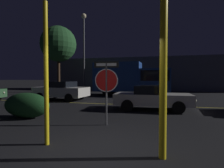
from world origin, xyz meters
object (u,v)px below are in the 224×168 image
(delivery_truck, at_px, (132,78))
(tree_0, at_px, (58,44))
(passing_car_3, at_px, (152,97))
(hedge_bush_1, at_px, (27,105))
(yellow_pole_right, at_px, (163,79))
(street_lamp, at_px, (84,41))
(yellow_pole_left, at_px, (46,74))
(stop_sign, at_px, (106,80))
(passing_car_2, at_px, (62,91))

(delivery_truck, height_order, tree_0, tree_0)
(passing_car_3, bearing_deg, hedge_bush_1, -58.54)
(yellow_pole_right, bearing_deg, street_lamp, 119.10)
(yellow_pole_right, relative_size, tree_0, 0.43)
(yellow_pole_left, bearing_deg, street_lamp, 108.77)
(tree_0, bearing_deg, stop_sign, -53.43)
(yellow_pole_right, height_order, delivery_truck, yellow_pole_right)
(yellow_pole_right, distance_m, passing_car_3, 5.78)
(tree_0, bearing_deg, street_lamp, -26.22)
(yellow_pole_right, height_order, passing_car_2, yellow_pole_right)
(stop_sign, relative_size, passing_car_2, 0.55)
(hedge_bush_1, xyz_separation_m, passing_car_2, (-1.69, 5.81, 0.19))
(stop_sign, xyz_separation_m, hedge_bush_1, (-3.57, 0.31, -1.06))
(tree_0, bearing_deg, hedge_bush_1, -64.87)
(delivery_truck, xyz_separation_m, tree_0, (-8.84, 1.75, 3.96))
(hedge_bush_1, bearing_deg, delivery_truck, 73.61)
(street_lamp, bearing_deg, yellow_pole_right, -60.90)
(passing_car_2, distance_m, tree_0, 9.07)
(stop_sign, bearing_deg, passing_car_2, 124.88)
(stop_sign, bearing_deg, passing_car_3, 60.44)
(yellow_pole_right, relative_size, passing_car_2, 0.80)
(yellow_pole_right, relative_size, hedge_bush_1, 1.60)
(delivery_truck, bearing_deg, stop_sign, 5.46)
(street_lamp, bearing_deg, delivery_truck, 2.84)
(stop_sign, xyz_separation_m, yellow_pole_right, (1.83, -2.21, 0.06))
(stop_sign, bearing_deg, hedge_bush_1, 169.27)
(hedge_bush_1, bearing_deg, passing_car_2, 106.20)
(yellow_pole_right, xyz_separation_m, street_lamp, (-7.12, 12.79, 3.81))
(passing_car_2, bearing_deg, yellow_pole_right, -135.26)
(passing_car_2, bearing_deg, delivery_truck, -41.15)
(passing_car_2, height_order, delivery_truck, delivery_truck)
(passing_car_3, relative_size, tree_0, 0.52)
(yellow_pole_right, xyz_separation_m, hedge_bush_1, (-5.40, 2.52, -1.12))
(yellow_pole_right, distance_m, street_lamp, 15.13)
(passing_car_2, height_order, street_lamp, street_lamp)
(stop_sign, distance_m, yellow_pole_right, 2.87)
(yellow_pole_left, bearing_deg, stop_sign, 65.33)
(delivery_truck, bearing_deg, street_lamp, -84.24)
(delivery_truck, bearing_deg, passing_car_2, -42.57)
(stop_sign, relative_size, yellow_pole_left, 0.63)
(yellow_pole_left, xyz_separation_m, delivery_truck, (0.49, 12.94, -0.09))
(tree_0, bearing_deg, passing_car_2, -57.78)
(hedge_bush_1, relative_size, tree_0, 0.27)
(stop_sign, bearing_deg, yellow_pole_left, -120.46)
(yellow_pole_left, distance_m, delivery_truck, 12.95)
(yellow_pole_left, relative_size, tree_0, 0.46)
(yellow_pole_right, height_order, hedge_bush_1, yellow_pole_right)
(tree_0, bearing_deg, yellow_pole_right, -52.96)
(hedge_bush_1, distance_m, passing_car_3, 6.00)
(yellow_pole_right, distance_m, passing_car_2, 10.98)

